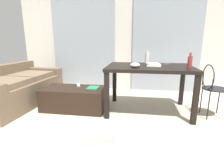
{
  "coord_description": "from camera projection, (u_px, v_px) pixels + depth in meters",
  "views": [
    {
      "loc": [
        0.4,
        -0.98,
        1.15
      ],
      "look_at": [
        -0.07,
        1.97,
        0.43
      ],
      "focal_mm": 27.8,
      "sensor_mm": 36.0,
      "label": 1
    }
  ],
  "objects": [
    {
      "name": "shoebox",
      "position": [
        99.0,
        140.0,
        1.97
      ],
      "size": [
        0.32,
        0.19,
        0.14
      ],
      "color": "beige",
      "rests_on": "ground"
    },
    {
      "name": "wire_chair",
      "position": [
        212.0,
        85.0,
        2.65
      ],
      "size": [
        0.39,
        0.39,
        0.83
      ],
      "color": "black",
      "rests_on": "ground"
    },
    {
      "name": "couch",
      "position": [
        16.0,
        88.0,
        3.27
      ],
      "size": [
        1.01,
        1.84,
        0.73
      ],
      "color": "brown",
      "rests_on": "ground"
    },
    {
      "name": "tv_remote_primary",
      "position": [
        78.0,
        85.0,
        3.13
      ],
      "size": [
        0.12,
        0.18,
        0.02
      ],
      "primitive_type": "cube",
      "rotation": [
        0.0,
        0.0,
        0.41
      ],
      "color": "#B7B7B2",
      "rests_on": "coffee_table"
    },
    {
      "name": "bottle_near",
      "position": [
        190.0,
        62.0,
        2.56
      ],
      "size": [
        0.07,
        0.07,
        0.22
      ],
      "color": "#99332D",
      "rests_on": "craft_table"
    },
    {
      "name": "wall_back",
      "position": [
        124.0,
        33.0,
        4.14
      ],
      "size": [
        5.14,
        0.1,
        2.7
      ],
      "primitive_type": "cube",
      "color": "silver",
      "rests_on": "ground"
    },
    {
      "name": "scissors",
      "position": [
        165.0,
        64.0,
        3.03
      ],
      "size": [
        0.11,
        0.1,
        0.0
      ],
      "color": "#9EA0A5",
      "rests_on": "craft_table"
    },
    {
      "name": "craft_table",
      "position": [
        149.0,
        72.0,
        2.83
      ],
      "size": [
        1.36,
        0.92,
        0.78
      ],
      "color": "black",
      "rests_on": "ground"
    },
    {
      "name": "curtains",
      "position": [
        123.0,
        44.0,
        4.11
      ],
      "size": [
        3.51,
        0.03,
        2.23
      ],
      "color": "#99A3AD",
      "rests_on": "ground"
    },
    {
      "name": "ground_plane",
      "position": [
        109.0,
        125.0,
        2.48
      ],
      "size": [
        7.95,
        7.95,
        0.0
      ],
      "primitive_type": "plane",
      "color": "beige"
    },
    {
      "name": "bottle_far",
      "position": [
        147.0,
        58.0,
        3.06
      ],
      "size": [
        0.08,
        0.08,
        0.24
      ],
      "color": "beige",
      "rests_on": "craft_table"
    },
    {
      "name": "book_stack",
      "position": [
        153.0,
        65.0,
        2.82
      ],
      "size": [
        0.25,
        0.31,
        0.04
      ],
      "color": "silver",
      "rests_on": "craft_table"
    },
    {
      "name": "tv_remote_on_table",
      "position": [
        135.0,
        63.0,
        3.07
      ],
      "size": [
        0.11,
        0.19,
        0.02
      ],
      "primitive_type": "cube",
      "rotation": [
        0.0,
        0.0,
        0.36
      ],
      "color": "#232326",
      "rests_on": "craft_table"
    },
    {
      "name": "coffee_table",
      "position": [
        75.0,
        98.0,
        3.03
      ],
      "size": [
        1.08,
        0.56,
        0.38
      ],
      "color": "black",
      "rests_on": "ground"
    },
    {
      "name": "bowl",
      "position": [
        135.0,
        65.0,
        2.61
      ],
      "size": [
        0.15,
        0.15,
        0.08
      ],
      "primitive_type": "ellipsoid",
      "color": "beige",
      "rests_on": "craft_table"
    },
    {
      "name": "magazine",
      "position": [
        93.0,
        88.0,
        2.94
      ],
      "size": [
        0.19,
        0.24,
        0.02
      ],
      "primitive_type": "cube",
      "rotation": [
        0.0,
        0.0,
        -0.04
      ],
      "color": "#2D7F56",
      "rests_on": "coffee_table"
    }
  ]
}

